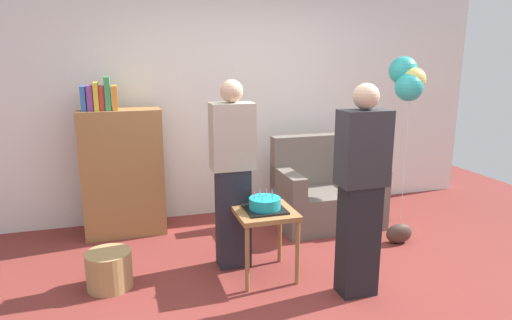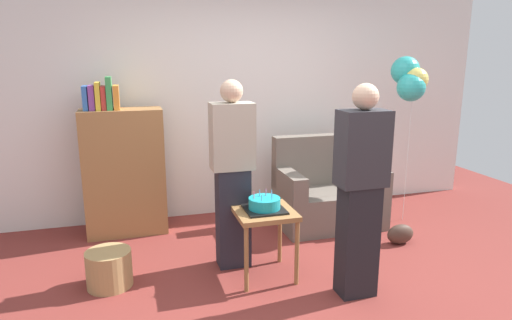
{
  "view_description": "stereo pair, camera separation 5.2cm",
  "coord_description": "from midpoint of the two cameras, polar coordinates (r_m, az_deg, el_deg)",
  "views": [
    {
      "loc": [
        -1.32,
        -2.92,
        1.82
      ],
      "look_at": [
        -0.25,
        0.6,
        0.95
      ],
      "focal_mm": 31.19,
      "sensor_mm": 36.0,
      "label": 1
    },
    {
      "loc": [
        -1.27,
        -2.94,
        1.82
      ],
      "look_at": [
        -0.25,
        0.6,
        0.95
      ],
      "focal_mm": 31.19,
      "sensor_mm": 36.0,
      "label": 2
    }
  ],
  "objects": [
    {
      "name": "ground_plane",
      "position": [
        3.68,
        6.37,
        -16.4
      ],
      "size": [
        8.0,
        8.0,
        0.0
      ],
      "primitive_type": "plane",
      "color": "maroon"
    },
    {
      "name": "wall_back",
      "position": [
        5.17,
        -2.25,
        8.05
      ],
      "size": [
        6.0,
        0.1,
        2.7
      ],
      "primitive_type": "cube",
      "color": "silver",
      "rests_on": "ground_plane"
    },
    {
      "name": "couch",
      "position": [
        4.96,
        8.63,
        -4.25
      ],
      "size": [
        1.1,
        0.7,
        0.96
      ],
      "color": "#6B6056",
      "rests_on": "ground_plane"
    },
    {
      "name": "bookshelf",
      "position": [
        4.73,
        -17.07,
        -1.2
      ],
      "size": [
        0.8,
        0.36,
        1.62
      ],
      "color": "olive",
      "rests_on": "ground_plane"
    },
    {
      "name": "side_table",
      "position": [
        3.69,
        0.73,
        -7.74
      ],
      "size": [
        0.48,
        0.48,
        0.58
      ],
      "color": "olive",
      "rests_on": "ground_plane"
    },
    {
      "name": "birthday_cake",
      "position": [
        3.64,
        0.74,
        -5.71
      ],
      "size": [
        0.32,
        0.32,
        0.17
      ],
      "color": "black",
      "rests_on": "side_table"
    },
    {
      "name": "person_blowing_candles",
      "position": [
        3.79,
        -3.41,
        -1.83
      ],
      "size": [
        0.36,
        0.22,
        1.63
      ],
      "rotation": [
        0.0,
        0.0,
        -0.38
      ],
      "color": "#23232D",
      "rests_on": "ground_plane"
    },
    {
      "name": "person_holding_cake",
      "position": [
        3.41,
        12.87,
        -3.9
      ],
      "size": [
        0.36,
        0.22,
        1.63
      ],
      "rotation": [
        0.0,
        0.0,
        2.89
      ],
      "color": "black",
      "rests_on": "ground_plane"
    },
    {
      "name": "wicker_basket",
      "position": [
        3.85,
        -18.68,
        -13.17
      ],
      "size": [
        0.36,
        0.36,
        0.3
      ],
      "primitive_type": "cylinder",
      "color": "#A88451",
      "rests_on": "ground_plane"
    },
    {
      "name": "handbag",
      "position": [
        4.68,
        17.57,
        -8.96
      ],
      "size": [
        0.28,
        0.14,
        0.2
      ],
      "primitive_type": "ellipsoid",
      "color": "#473328",
      "rests_on": "ground_plane"
    },
    {
      "name": "balloon_bunch",
      "position": [
        5.03,
        18.6,
        9.85
      ],
      "size": [
        0.33,
        0.45,
        1.81
      ],
      "color": "silver",
      "rests_on": "ground_plane"
    }
  ]
}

